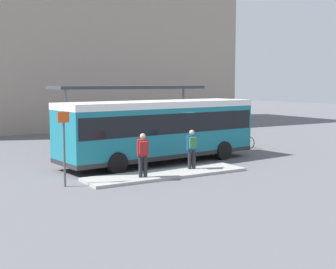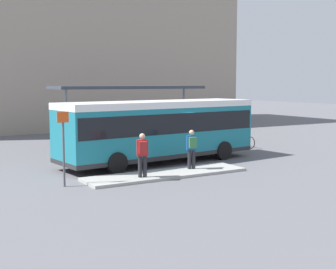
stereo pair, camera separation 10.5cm
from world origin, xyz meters
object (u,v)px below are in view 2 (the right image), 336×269
at_px(bicycle_yellow, 229,139).
at_px(platform_sign, 64,145).
at_px(bicycle_red, 245,142).
at_px(potted_planter_far_side, 113,143).
at_px(pedestrian_companion, 192,147).
at_px(bicycle_white, 239,140).
at_px(potted_planter_near_shelter, 180,136).
at_px(pedestrian_waiting, 143,152).
at_px(city_bus, 159,127).
at_px(bicycle_orange, 223,137).

relative_size(bicycle_yellow, platform_sign, 0.59).
height_order(bicycle_red, potted_planter_far_side, potted_planter_far_side).
relative_size(pedestrian_companion, bicycle_white, 1.03).
bearing_deg(bicycle_white, potted_planter_near_shelter, 74.29).
relative_size(pedestrian_waiting, bicycle_white, 1.05).
relative_size(pedestrian_companion, potted_planter_near_shelter, 1.25).
relative_size(pedestrian_waiting, potted_planter_near_shelter, 1.29).
xyz_separation_m(pedestrian_companion, platform_sign, (-5.73, -0.04, 0.46)).
relative_size(bicycle_red, platform_sign, 0.60).
xyz_separation_m(bicycle_red, potted_planter_near_shelter, (-3.41, 1.90, 0.35)).
relative_size(city_bus, bicycle_orange, 6.41).
relative_size(pedestrian_companion, bicycle_orange, 1.07).
distance_m(city_bus, bicycle_red, 7.44).
height_order(pedestrian_companion, bicycle_orange, pedestrian_companion).
bearing_deg(pedestrian_companion, city_bus, 20.29).
distance_m(bicycle_orange, potted_planter_far_side, 8.19).
relative_size(bicycle_white, potted_planter_far_side, 1.42).
bearing_deg(bicycle_white, bicycle_red, 161.06).
relative_size(bicycle_yellow, bicycle_orange, 1.03).
bearing_deg(bicycle_red, potted_planter_near_shelter, 57.81).
distance_m(potted_planter_near_shelter, platform_sign, 11.50).
height_order(bicycle_yellow, potted_planter_near_shelter, potted_planter_near_shelter).
bearing_deg(potted_planter_far_side, platform_sign, -126.78).
relative_size(pedestrian_companion, bicycle_red, 1.01).
height_order(city_bus, bicycle_red, city_bus).
height_order(bicycle_white, potted_planter_far_side, potted_planter_far_side).
bearing_deg(potted_planter_near_shelter, bicycle_orange, 9.99).
bearing_deg(bicycle_yellow, bicycle_orange, -16.68).
xyz_separation_m(bicycle_red, bicycle_yellow, (0.13, 1.70, -0.01)).
bearing_deg(city_bus, platform_sign, -159.72).
bearing_deg(bicycle_yellow, potted_planter_far_side, 84.06).
bearing_deg(bicycle_orange, city_bus, -53.68).
xyz_separation_m(city_bus, bicycle_yellow, (7.17, 3.68, -1.40)).
bearing_deg(platform_sign, bicycle_red, 20.68).
bearing_deg(bicycle_yellow, pedestrian_waiting, 119.66).
relative_size(bicycle_red, bicycle_orange, 1.06).
bearing_deg(pedestrian_waiting, bicycle_white, -38.20).
bearing_deg(bicycle_orange, bicycle_white, 4.48).
xyz_separation_m(pedestrian_waiting, potted_planter_near_shelter, (6.27, 7.19, -0.41)).
xyz_separation_m(pedestrian_companion, bicycle_white, (7.29, 5.61, -0.74)).
bearing_deg(bicycle_red, bicycle_orange, -9.75).
xyz_separation_m(bicycle_white, potted_planter_near_shelter, (-3.71, 1.05, 0.35)).
distance_m(pedestrian_companion, potted_planter_near_shelter, 7.57).
bearing_deg(potted_planter_near_shelter, potted_planter_far_side, -177.73).
bearing_deg(potted_planter_near_shelter, pedestrian_waiting, -131.11).
bearing_deg(bicycle_red, pedestrian_waiting, 115.52).
bearing_deg(bicycle_yellow, bicycle_red, 169.73).
xyz_separation_m(pedestrian_waiting, bicycle_yellow, (9.82, 6.99, -0.77)).
xyz_separation_m(city_bus, bicycle_orange, (7.33, 4.53, -1.41)).
relative_size(city_bus, bicycle_white, 6.17).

